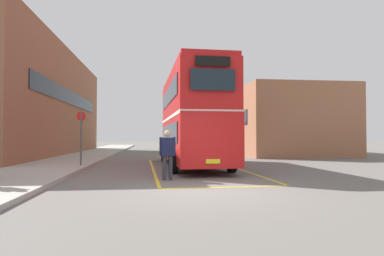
# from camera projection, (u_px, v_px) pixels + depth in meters

# --- Properties ---
(ground_plane) EXTENTS (135.60, 135.60, 0.00)m
(ground_plane) POSITION_uv_depth(u_px,v_px,m) (173.00, 158.00, 23.43)
(ground_plane) COLOR #66605B
(sidewalk_left) EXTENTS (4.00, 57.60, 0.14)m
(sidewalk_left) POSITION_uv_depth(u_px,v_px,m) (86.00, 155.00, 25.06)
(sidewalk_left) COLOR #A39E93
(sidewalk_left) RESTS_ON ground
(brick_building_left) EXTENTS (6.70, 24.24, 8.47)m
(brick_building_left) POSITION_uv_depth(u_px,v_px,m) (28.00, 103.00, 26.40)
(brick_building_left) COLOR brown
(brick_building_left) RESTS_ON ground
(depot_building_right) EXTENTS (8.09, 17.34, 5.44)m
(depot_building_right) POSITION_uv_depth(u_px,v_px,m) (269.00, 124.00, 31.34)
(depot_building_right) COLOR #9E6647
(depot_building_right) RESTS_ON ground
(double_decker_bus) EXTENTS (3.00, 10.19, 4.75)m
(double_decker_bus) POSITION_uv_depth(u_px,v_px,m) (192.00, 117.00, 16.91)
(double_decker_bus) COLOR black
(double_decker_bus) RESTS_ON ground
(single_deck_bus) EXTENTS (2.84, 8.83, 3.02)m
(single_deck_bus) POSITION_uv_depth(u_px,v_px,m) (186.00, 135.00, 34.83)
(single_deck_bus) COLOR black
(single_deck_bus) RESTS_ON ground
(pedestrian_boarding) EXTENTS (0.57, 0.34, 1.75)m
(pedestrian_boarding) POSITION_uv_depth(u_px,v_px,m) (168.00, 151.00, 11.52)
(pedestrian_boarding) COLOR #2D2D38
(pedestrian_boarding) RESTS_ON ground
(bus_stop_sign) EXTENTS (0.44, 0.09, 2.58)m
(bus_stop_sign) POSITION_uv_depth(u_px,v_px,m) (81.00, 133.00, 15.80)
(bus_stop_sign) COLOR #4C4C51
(bus_stop_sign) RESTS_ON sidewalk_left
(bay_marking_yellow) EXTENTS (4.53, 12.25, 0.01)m
(bay_marking_yellow) POSITION_uv_depth(u_px,v_px,m) (197.00, 170.00, 14.98)
(bay_marking_yellow) COLOR gold
(bay_marking_yellow) RESTS_ON ground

